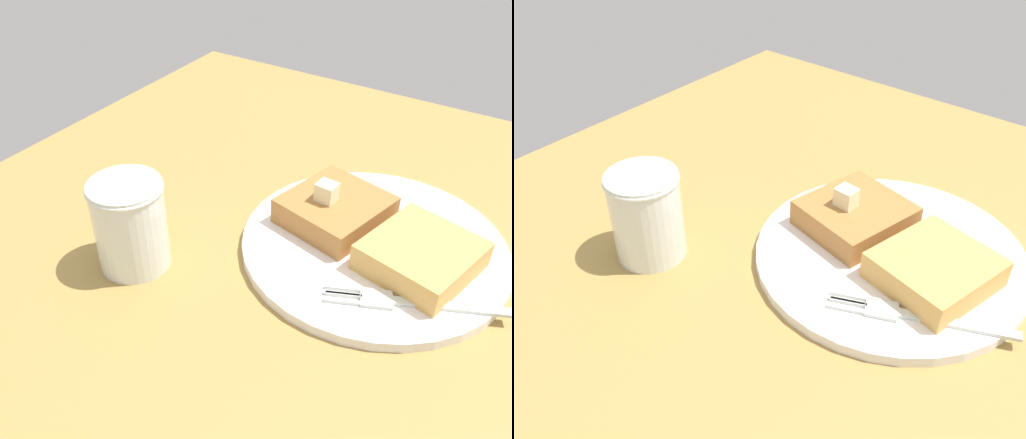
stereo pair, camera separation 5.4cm
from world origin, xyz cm
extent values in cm
cube|color=olive|center=(0.00, 0.00, 1.46)|extent=(90.20, 90.20, 2.92)
cylinder|color=white|center=(0.84, 8.53, 3.44)|extent=(26.23, 26.23, 1.04)
torus|color=#362D33|center=(0.84, 8.53, 3.56)|extent=(26.23, 26.23, 0.80)
cube|color=#A56E37|center=(-4.13, 9.72, 5.34)|extent=(11.05, 11.52, 2.76)
cube|color=tan|center=(5.81, 7.35, 5.34)|extent=(11.05, 11.52, 2.76)
cube|color=beige|center=(-4.91, 8.95, 7.70)|extent=(2.10, 1.91, 1.97)
cube|color=silver|center=(10.03, 3.66, 4.14)|extent=(9.53, 4.80, 0.36)
cube|color=silver|center=(4.16, 1.11, 4.14)|extent=(3.44, 3.13, 0.36)
cube|color=silver|center=(1.74, -0.84, 4.14)|extent=(3.06, 1.57, 0.36)
cube|color=silver|center=(1.52, -0.33, 4.14)|extent=(3.06, 1.57, 0.36)
cube|color=silver|center=(1.30, 0.17, 4.14)|extent=(3.06, 1.57, 0.36)
cube|color=silver|center=(1.08, 0.68, 4.14)|extent=(3.06, 1.57, 0.36)
cylinder|color=#491C05|center=(-18.09, -5.35, 5.84)|extent=(6.26, 6.26, 5.83)
cylinder|color=silver|center=(-18.09, -5.35, 7.43)|extent=(6.80, 6.80, 9.03)
torus|color=silver|center=(-18.09, -5.35, 11.50)|extent=(7.03, 7.03, 0.50)
camera|label=1|loc=(14.34, -34.80, 39.52)|focal=40.00mm
camera|label=2|loc=(18.68, -31.67, 39.52)|focal=40.00mm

